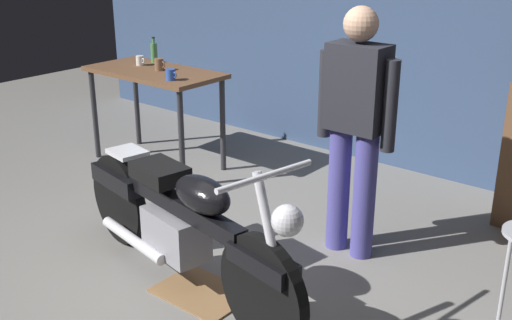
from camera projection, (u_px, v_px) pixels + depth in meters
ground_plane at (187, 289)px, 3.91m from camera, size 12.00×12.00×0.00m
workbench at (155, 82)px, 5.72m from camera, size 1.30×0.64×0.90m
motorcycle at (181, 221)px, 3.79m from camera, size 2.16×0.72×1.00m
person_standing at (355, 123)px, 4.06m from camera, size 0.57×0.22×1.67m
drip_tray at (202, 292)px, 3.86m from camera, size 0.56×0.40×0.01m
mug_white_ceramic at (140, 61)px, 5.85m from camera, size 0.10×0.07×0.09m
mug_blue_enamel at (171, 75)px, 5.28m from camera, size 0.11×0.08×0.10m
mug_brown_stoneware at (159, 64)px, 5.64m from camera, size 0.12×0.08×0.11m
bottle at (154, 52)px, 5.97m from camera, size 0.06×0.06×0.24m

